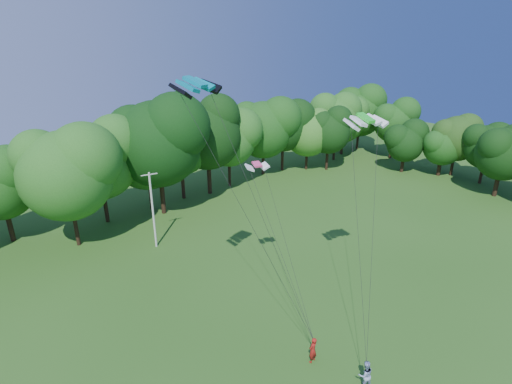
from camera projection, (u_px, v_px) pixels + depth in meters
utility_pole at (153, 210)px, 38.93m from camera, size 1.56×0.38×7.89m
kite_flyer_left at (313, 350)px, 25.77m from camera, size 0.74×0.55×1.87m
kite_flyer_right at (365, 375)px, 23.87m from camera, size 1.15×1.06×1.91m
kite_teal at (195, 82)px, 22.42m from camera, size 3.39×2.27×0.63m
kite_green at (366, 118)px, 26.08m from camera, size 3.10×1.89×0.52m
kite_pink at (257, 164)px, 28.91m from camera, size 1.90×1.37×0.26m
tree_back_center at (157, 133)px, 44.51m from camera, size 10.78×10.78×15.68m
tree_back_east at (308, 125)px, 61.35m from camera, size 7.89×7.89×11.47m
tree_flank_east at (458, 132)px, 58.79m from camera, size 7.39×7.39×10.75m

